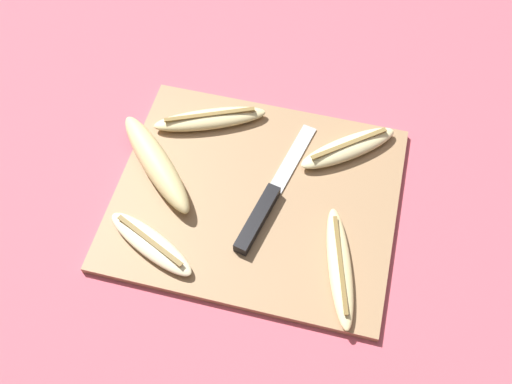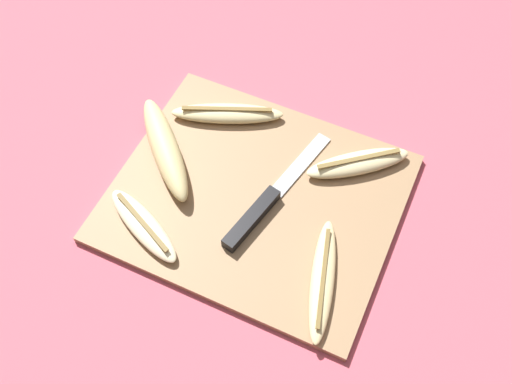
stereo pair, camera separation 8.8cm
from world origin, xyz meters
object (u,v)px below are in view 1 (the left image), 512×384
(banana_pale_long, at_px, (151,244))
(knife, at_px, (264,207))
(banana_mellow_near, at_px, (340,266))
(banana_ripe_center, at_px, (210,119))
(banana_soft_right, at_px, (348,148))
(banana_spotted_left, at_px, (156,163))

(banana_pale_long, bearing_deg, knife, 34.50)
(banana_mellow_near, relative_size, banana_ripe_center, 1.03)
(banana_pale_long, bearing_deg, banana_ripe_center, 85.33)
(knife, xyz_separation_m, banana_soft_right, (0.10, 0.13, 0.00))
(knife, relative_size, banana_mellow_near, 1.34)
(knife, bearing_deg, banana_mellow_near, -16.32)
(banana_pale_long, relative_size, banana_spotted_left, 0.89)
(banana_soft_right, bearing_deg, banana_mellow_near, -84.01)
(banana_mellow_near, bearing_deg, banana_ripe_center, 140.23)
(knife, xyz_separation_m, banana_pale_long, (-0.14, -0.10, 0.00))
(banana_pale_long, relative_size, banana_ripe_center, 0.85)
(banana_spotted_left, bearing_deg, banana_ripe_center, 63.79)
(banana_ripe_center, bearing_deg, banana_spotted_left, -116.21)
(banana_ripe_center, bearing_deg, banana_pale_long, -94.67)
(banana_pale_long, height_order, banana_spotted_left, banana_spotted_left)
(banana_soft_right, bearing_deg, knife, -127.50)
(banana_mellow_near, xyz_separation_m, banana_soft_right, (-0.02, 0.20, 0.00))
(banana_spotted_left, height_order, banana_ripe_center, banana_spotted_left)
(knife, distance_m, banana_spotted_left, 0.18)
(banana_pale_long, distance_m, banana_soft_right, 0.33)
(banana_soft_right, bearing_deg, banana_ripe_center, 179.08)
(banana_mellow_near, distance_m, banana_soft_right, 0.20)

